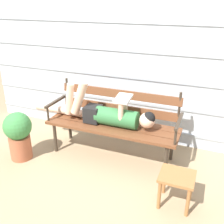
# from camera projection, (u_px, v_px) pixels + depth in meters

# --- Properties ---
(ground_plane) EXTENTS (12.00, 12.00, 0.00)m
(ground_plane) POSITION_uv_depth(u_px,v_px,m) (109.00, 159.00, 3.48)
(ground_plane) COLOR tan
(house_siding) EXTENTS (4.68, 0.08, 2.59)m
(house_siding) POSITION_uv_depth(u_px,v_px,m) (130.00, 50.00, 3.59)
(house_siding) COLOR #B2BCC6
(house_siding) RESTS_ON ground
(park_bench) EXTENTS (1.72, 0.52, 0.92)m
(park_bench) POSITION_uv_depth(u_px,v_px,m) (114.00, 119.00, 3.42)
(park_bench) COLOR brown
(park_bench) RESTS_ON ground
(reclining_person) EXTENTS (1.74, 0.25, 0.57)m
(reclining_person) POSITION_uv_depth(u_px,v_px,m) (106.00, 113.00, 3.35)
(reclining_person) COLOR #33703D
(footstool) EXTENTS (0.35, 0.31, 0.36)m
(footstool) POSITION_uv_depth(u_px,v_px,m) (177.00, 181.00, 2.61)
(footstool) COLOR #9E6638
(footstool) RESTS_ON ground
(potted_plant) EXTENTS (0.36, 0.36, 0.64)m
(potted_plant) POSITION_uv_depth(u_px,v_px,m) (19.00, 134.00, 3.37)
(potted_plant) COLOR #AD5B3D
(potted_plant) RESTS_ON ground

